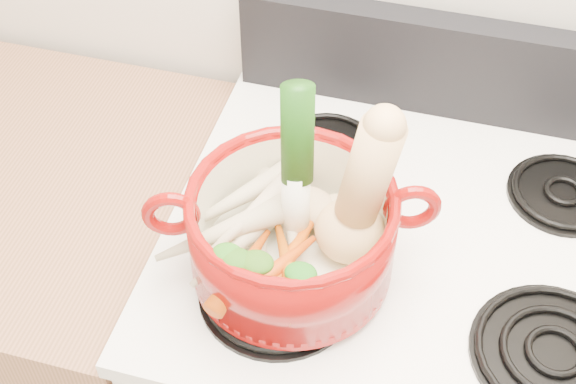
# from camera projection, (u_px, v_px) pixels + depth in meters

# --- Properties ---
(cooktop) EXTENTS (0.78, 0.67, 0.03)m
(cooktop) POSITION_uv_depth(u_px,v_px,m) (427.00, 244.00, 1.21)
(cooktop) COLOR white
(cooktop) RESTS_ON stove_body
(control_backsplash) EXTENTS (0.76, 0.05, 0.18)m
(control_backsplash) POSITION_uv_depth(u_px,v_px,m) (463.00, 69.00, 1.33)
(control_backsplash) COLOR black
(control_backsplash) RESTS_ON cooktop
(burner_front_left) EXTENTS (0.22, 0.22, 0.02)m
(burner_front_left) POSITION_uv_depth(u_px,v_px,m) (278.00, 290.00, 1.13)
(burner_front_left) COLOR black
(burner_front_left) RESTS_ON cooktop
(burner_front_right) EXTENTS (0.22, 0.22, 0.02)m
(burner_front_right) POSITION_uv_depth(u_px,v_px,m) (555.00, 353.00, 1.06)
(burner_front_right) COLOR black
(burner_front_right) RESTS_ON cooktop
(burner_back_left) EXTENTS (0.17, 0.17, 0.02)m
(burner_back_left) POSITION_uv_depth(u_px,v_px,m) (328.00, 147.00, 1.32)
(burner_back_left) COLOR black
(burner_back_left) RESTS_ON cooktop
(burner_back_right) EXTENTS (0.17, 0.17, 0.02)m
(burner_back_right) POSITION_uv_depth(u_px,v_px,m) (564.00, 192.00, 1.25)
(burner_back_right) COLOR black
(burner_back_right) RESTS_ON cooktop
(dutch_oven) EXTENTS (0.36, 0.36, 0.14)m
(dutch_oven) POSITION_uv_depth(u_px,v_px,m) (292.00, 234.00, 1.09)
(dutch_oven) COLOR maroon
(dutch_oven) RESTS_ON burner_front_left
(pot_handle_left) EXTENTS (0.08, 0.04, 0.08)m
(pot_handle_left) POSITION_uv_depth(u_px,v_px,m) (171.00, 214.00, 1.05)
(pot_handle_left) COLOR maroon
(pot_handle_left) RESTS_ON dutch_oven
(pot_handle_right) EXTENTS (0.08, 0.04, 0.08)m
(pot_handle_right) POSITION_uv_depth(u_px,v_px,m) (412.00, 207.00, 1.06)
(pot_handle_right) COLOR maroon
(pot_handle_right) RESTS_ON dutch_oven
(squash) EXTENTS (0.14, 0.11, 0.26)m
(squash) POSITION_uv_depth(u_px,v_px,m) (359.00, 192.00, 1.03)
(squash) COLOR tan
(squash) RESTS_ON dutch_oven
(leek) EXTENTS (0.06, 0.07, 0.28)m
(leek) POSITION_uv_depth(u_px,v_px,m) (296.00, 168.00, 1.04)
(leek) COLOR white
(leek) RESTS_ON dutch_oven
(ginger) EXTENTS (0.11, 0.09, 0.05)m
(ginger) POSITION_uv_depth(u_px,v_px,m) (312.00, 208.00, 1.15)
(ginger) COLOR #DAB586
(ginger) RESTS_ON dutch_oven
(parsnip_0) EXTENTS (0.08, 0.20, 0.05)m
(parsnip_0) POSITION_uv_depth(u_px,v_px,m) (262.00, 230.00, 1.13)
(parsnip_0) COLOR beige
(parsnip_0) RESTS_ON dutch_oven
(parsnip_1) EXTENTS (0.14, 0.21, 0.06)m
(parsnip_1) POSITION_uv_depth(u_px,v_px,m) (247.00, 234.00, 1.11)
(parsnip_1) COLOR beige
(parsnip_1) RESTS_ON dutch_oven
(parsnip_2) EXTENTS (0.10, 0.21, 0.06)m
(parsnip_2) POSITION_uv_depth(u_px,v_px,m) (292.00, 200.00, 1.14)
(parsnip_2) COLOR beige
(parsnip_2) RESTS_ON dutch_oven
(parsnip_3) EXTENTS (0.19, 0.16, 0.06)m
(parsnip_3) POSITION_uv_depth(u_px,v_px,m) (225.00, 229.00, 1.10)
(parsnip_3) COLOR beige
(parsnip_3) RESTS_ON dutch_oven
(parsnip_4) EXTENTS (0.17, 0.18, 0.06)m
(parsnip_4) POSITION_uv_depth(u_px,v_px,m) (243.00, 194.00, 1.14)
(parsnip_4) COLOR beige
(parsnip_4) RESTS_ON dutch_oven
(parsnip_5) EXTENTS (0.12, 0.19, 0.05)m
(parsnip_5) POSITION_uv_depth(u_px,v_px,m) (251.00, 214.00, 1.10)
(parsnip_5) COLOR beige
(parsnip_5) RESTS_ON dutch_oven
(carrot_0) EXTENTS (0.07, 0.17, 0.05)m
(carrot_0) POSITION_uv_depth(u_px,v_px,m) (289.00, 260.00, 1.09)
(carrot_0) COLOR orange
(carrot_0) RESTS_ON dutch_oven
(carrot_1) EXTENTS (0.06, 0.15, 0.04)m
(carrot_1) POSITION_uv_depth(u_px,v_px,m) (242.00, 271.00, 1.07)
(carrot_1) COLOR #C73D09
(carrot_1) RESTS_ON dutch_oven
(carrot_2) EXTENTS (0.10, 0.16, 0.05)m
(carrot_2) POSITION_uv_depth(u_px,v_px,m) (289.00, 273.00, 1.06)
(carrot_2) COLOR #BB5509
(carrot_2) RESTS_ON dutch_oven
(carrot_3) EXTENTS (0.10, 0.14, 0.04)m
(carrot_3) POSITION_uv_depth(u_px,v_px,m) (276.00, 270.00, 1.06)
(carrot_3) COLOR #CF3C0A
(carrot_3) RESTS_ON dutch_oven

